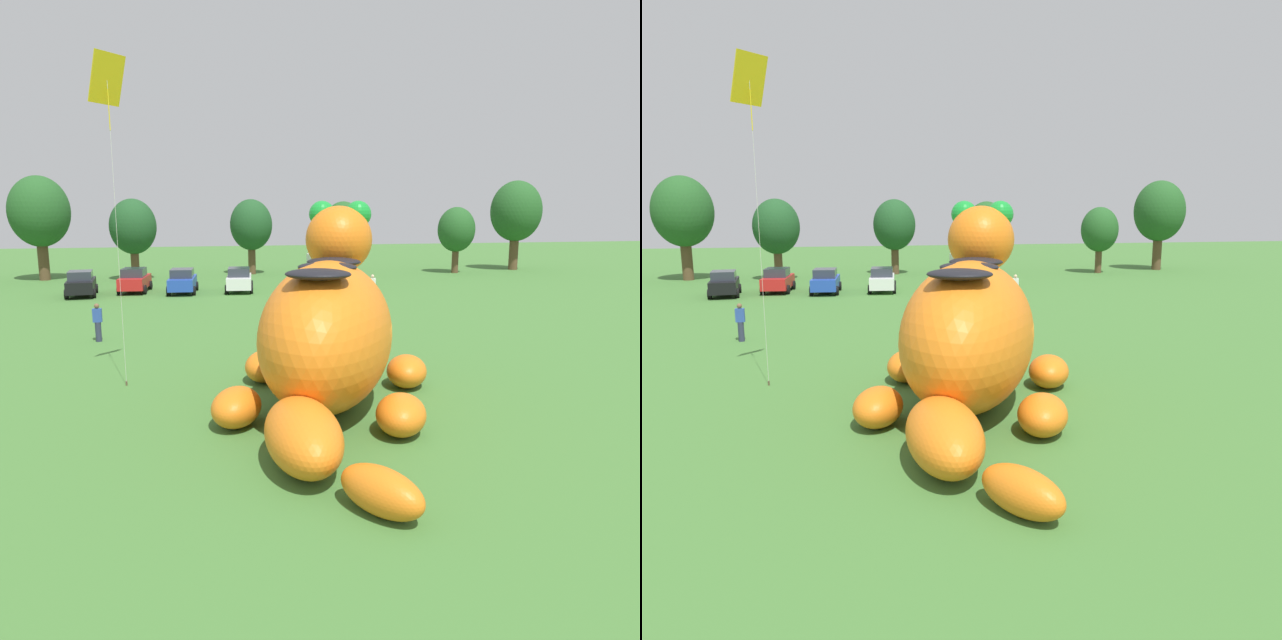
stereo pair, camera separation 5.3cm
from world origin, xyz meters
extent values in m
plane|color=#427533|center=(0.00, 0.00, 0.00)|extent=(160.00, 160.00, 0.00)
ellipsoid|color=orange|center=(-1.03, 0.03, 2.15)|extent=(6.17, 8.49, 4.30)
ellipsoid|color=orange|center=(0.06, 3.09, 4.76)|extent=(2.98, 3.11, 2.27)
sphere|color=green|center=(-0.41, 3.62, 5.61)|extent=(0.91, 0.91, 0.91)
sphere|color=green|center=(0.76, 3.20, 5.61)|extent=(0.91, 0.91, 0.91)
ellipsoid|color=black|center=(-0.45, 1.65, 4.13)|extent=(2.08, 1.87, 0.29)
ellipsoid|color=black|center=(-1.03, 0.03, 4.13)|extent=(2.08, 1.87, 0.29)
ellipsoid|color=black|center=(-1.67, -1.77, 4.13)|extent=(2.08, 1.87, 0.29)
ellipsoid|color=orange|center=(-2.57, 2.81, 0.53)|extent=(1.86, 2.17, 1.05)
ellipsoid|color=orange|center=(1.93, 1.21, 0.53)|extent=(1.86, 2.17, 1.05)
ellipsoid|color=orange|center=(-3.81, -1.21, 0.53)|extent=(1.86, 2.17, 1.05)
ellipsoid|color=orange|center=(0.33, -2.69, 0.53)|extent=(1.86, 2.17, 1.05)
ellipsoid|color=orange|center=(-2.51, -4.11, 0.75)|extent=(1.75, 3.45, 1.51)
ellipsoid|color=orange|center=(-1.42, -6.47, 0.46)|extent=(1.82, 2.16, 0.92)
cube|color=black|center=(-12.47, 25.37, 0.72)|extent=(2.11, 4.25, 0.80)
cube|color=#2D333D|center=(-12.46, 25.22, 1.42)|extent=(1.69, 2.11, 0.60)
cylinder|color=black|center=(-13.45, 26.54, 0.32)|extent=(0.30, 0.66, 0.64)
cylinder|color=black|center=(-11.75, 26.72, 0.32)|extent=(0.30, 0.66, 0.64)
cylinder|color=black|center=(-13.19, 24.02, 0.32)|extent=(0.30, 0.66, 0.64)
cylinder|color=black|center=(-11.49, 24.19, 0.32)|extent=(0.30, 0.66, 0.64)
cube|color=red|center=(-9.10, 26.65, 0.72)|extent=(2.02, 4.22, 0.80)
cube|color=#2D333D|center=(-9.11, 26.50, 1.42)|extent=(1.65, 2.08, 0.60)
cylinder|color=black|center=(-9.85, 27.99, 0.32)|extent=(0.29, 0.66, 0.64)
cylinder|color=black|center=(-8.15, 27.85, 0.32)|extent=(0.29, 0.66, 0.64)
cylinder|color=black|center=(-10.05, 25.45, 0.32)|extent=(0.29, 0.66, 0.64)
cylinder|color=black|center=(-8.36, 25.32, 0.32)|extent=(0.29, 0.66, 0.64)
cube|color=#2347B7|center=(-5.76, 25.44, 0.72)|extent=(1.99, 4.21, 0.80)
cube|color=#2D333D|center=(-5.77, 25.29, 1.42)|extent=(1.64, 2.07, 0.60)
cylinder|color=black|center=(-6.51, 26.77, 0.32)|extent=(0.29, 0.66, 0.64)
cylinder|color=black|center=(-4.82, 26.65, 0.32)|extent=(0.29, 0.66, 0.64)
cylinder|color=black|center=(-6.70, 24.24, 0.32)|extent=(0.29, 0.66, 0.64)
cylinder|color=black|center=(-5.00, 24.11, 0.32)|extent=(0.29, 0.66, 0.64)
cube|color=white|center=(-1.80, 25.42, 0.72)|extent=(2.08, 4.24, 0.80)
cube|color=#2D333D|center=(-1.82, 25.27, 1.42)|extent=(1.68, 2.10, 0.60)
cylinder|color=black|center=(-2.53, 26.77, 0.32)|extent=(0.30, 0.66, 0.64)
cylinder|color=black|center=(-0.83, 26.61, 0.32)|extent=(0.30, 0.66, 0.64)
cylinder|color=black|center=(-2.77, 24.24, 0.32)|extent=(0.30, 0.66, 0.64)
cylinder|color=black|center=(-1.08, 24.08, 0.32)|extent=(0.30, 0.66, 0.64)
cube|color=silver|center=(4.89, 28.55, 1.40)|extent=(2.10, 1.91, 1.90)
cube|color=silver|center=(5.07, 25.36, 1.70)|extent=(2.35, 4.71, 2.50)
cylinder|color=black|center=(3.90, 28.50, 0.45)|extent=(0.33, 0.91, 0.90)
cylinder|color=black|center=(5.89, 28.61, 0.45)|extent=(0.33, 0.91, 0.90)
cylinder|color=black|center=(4.11, 23.69, 0.45)|extent=(0.33, 0.91, 0.90)
cylinder|color=black|center=(6.21, 23.81, 0.45)|extent=(0.33, 0.91, 0.90)
cylinder|color=brown|center=(-17.19, 35.66, 1.50)|extent=(0.86, 0.86, 3.00)
ellipsoid|color=#235623|center=(-17.19, 35.66, 5.64)|extent=(4.80, 4.80, 5.76)
cylinder|color=brown|center=(-9.76, 34.14, 1.18)|extent=(0.67, 0.67, 2.35)
ellipsoid|color=#1E4C23|center=(-9.76, 34.14, 4.42)|extent=(3.77, 3.77, 4.52)
cylinder|color=brown|center=(0.19, 36.85, 1.18)|extent=(0.68, 0.68, 2.37)
ellipsoid|color=#1E4C23|center=(0.19, 36.85, 4.45)|extent=(3.79, 3.79, 4.55)
cylinder|color=brown|center=(8.34, 35.22, 1.15)|extent=(0.66, 0.66, 2.30)
ellipsoid|color=#235623|center=(8.34, 35.22, 4.32)|extent=(3.68, 3.68, 4.41)
cylinder|color=brown|center=(18.76, 33.98, 1.06)|extent=(0.61, 0.61, 2.13)
ellipsoid|color=#235623|center=(18.76, 33.98, 4.00)|extent=(3.40, 3.40, 4.08)
cylinder|color=brown|center=(25.65, 35.62, 1.51)|extent=(0.86, 0.86, 3.01)
ellipsoid|color=#235623|center=(25.65, 35.62, 5.66)|extent=(4.82, 4.82, 5.78)
cylinder|color=#2D334C|center=(-9.11, 10.40, 0.44)|extent=(0.26, 0.26, 0.88)
cube|color=#2D4CA5|center=(-9.11, 10.40, 1.18)|extent=(0.38, 0.22, 0.60)
sphere|color=brown|center=(-9.11, 10.40, 1.60)|extent=(0.22, 0.22, 0.22)
cylinder|color=#726656|center=(6.23, 19.14, 0.44)|extent=(0.26, 0.26, 0.88)
cube|color=white|center=(6.23, 19.14, 1.18)|extent=(0.38, 0.22, 0.60)
sphere|color=beige|center=(6.23, 19.14, 1.60)|extent=(0.22, 0.22, 0.22)
cylinder|color=#2D334C|center=(5.98, 22.94, 0.44)|extent=(0.26, 0.26, 0.88)
cube|color=#338C4C|center=(5.98, 22.94, 1.18)|extent=(0.38, 0.22, 0.60)
sphere|color=tan|center=(5.98, 22.94, 1.60)|extent=(0.22, 0.22, 0.22)
cylinder|color=brown|center=(-7.15, 3.23, 0.07)|extent=(0.06, 0.06, 0.15)
cylinder|color=silver|center=(-7.15, 3.23, 4.90)|extent=(0.01, 0.01, 9.50)
cube|color=yellow|center=(-7.15, 3.23, 9.65)|extent=(1.13, 1.13, 1.44)
cylinder|color=yellow|center=(-7.15, 3.23, 8.75)|extent=(0.03, 0.03, 1.20)
camera|label=1|loc=(-4.69, -16.30, 5.74)|focal=32.62mm
camera|label=2|loc=(-4.64, -16.31, 5.74)|focal=32.62mm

